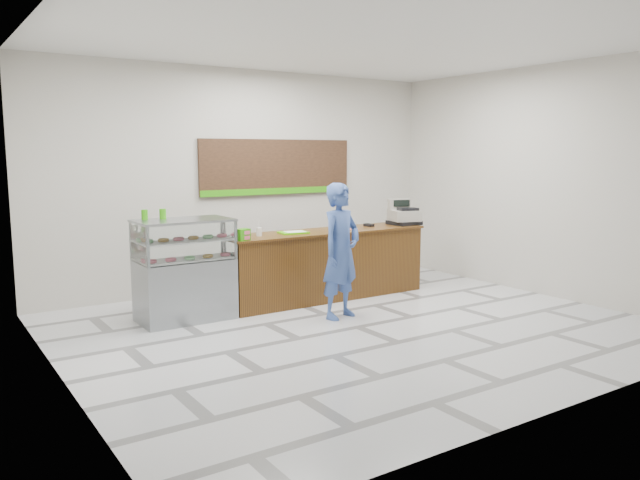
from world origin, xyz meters
TOP-DOWN VIEW (x-y plane):
  - floor at (0.00, 0.00)m, footprint 7.00×7.00m
  - back_wall at (0.00, 3.00)m, footprint 7.00×0.00m
  - ceiling at (0.00, 0.00)m, footprint 7.00×7.00m
  - sales_counter at (0.55, 1.55)m, footprint 3.26×0.76m
  - display_case at (-1.67, 1.55)m, footprint 1.22×0.72m
  - menu_board at (0.55, 2.96)m, footprint 2.80×0.06m
  - cash_register at (2.05, 1.51)m, footprint 0.54×0.56m
  - card_terminal at (1.42, 1.61)m, footprint 0.10×0.18m
  - serving_tray at (-0.00, 1.55)m, footprint 0.44×0.35m
  - napkin_box at (-0.95, 1.59)m, footprint 0.14×0.14m
  - straw_cup at (-0.56, 1.56)m, footprint 0.08×0.08m
  - promo_box at (-0.95, 1.28)m, footprint 0.20×0.15m
  - donut_decal at (1.00, 1.46)m, footprint 0.15×0.15m
  - green_cup_left at (-2.09, 1.79)m, footprint 0.08×0.08m
  - green_cup_right at (-1.88, 1.72)m, footprint 0.09×0.09m
  - customer at (0.10, 0.52)m, footprint 0.75×0.59m

SIDE VIEW (x-z plane):
  - floor at x=0.00m, z-range 0.00..0.00m
  - sales_counter at x=0.55m, z-range 0.00..1.03m
  - display_case at x=-1.67m, z-range 0.01..1.34m
  - customer at x=0.10m, z-range 0.00..1.79m
  - donut_decal at x=1.00m, z-range 1.03..1.03m
  - serving_tray at x=0.00m, z-range 1.03..1.05m
  - card_terminal at x=1.42m, z-range 1.03..1.07m
  - napkin_box at x=-0.95m, z-range 1.03..1.15m
  - straw_cup at x=-0.56m, z-range 1.03..1.15m
  - promo_box at x=-0.95m, z-range 1.03..1.19m
  - cash_register at x=2.05m, z-range 0.98..1.39m
  - green_cup_left at x=-2.09m, z-range 1.33..1.46m
  - green_cup_right at x=-1.88m, z-range 1.33..1.46m
  - back_wall at x=0.00m, z-range -1.75..5.25m
  - menu_board at x=0.55m, z-range 1.48..2.38m
  - ceiling at x=0.00m, z-range 3.50..3.50m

